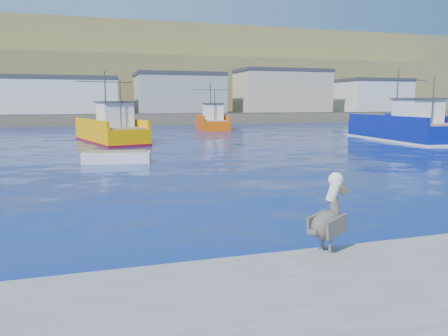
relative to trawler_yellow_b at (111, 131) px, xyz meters
name	(u,v)px	position (x,y,z in m)	size (l,w,h in m)	color
ground	(289,228)	(3.60, -29.25, -1.01)	(260.00, 260.00, 0.00)	navy
dock_bollards	(385,241)	(4.20, -32.65, -0.36)	(36.20, 0.20, 0.30)	#4C4C4C
far_shore	(110,81)	(3.60, 79.95, 7.97)	(200.00, 81.00, 24.00)	brown
trawler_yellow_b	(111,131)	(0.00, 0.00, 0.00)	(6.26, 11.23, 6.43)	#FFA600
trawler_blue	(405,128)	(26.31, -6.19, 0.12)	(6.18, 13.18, 6.72)	navy
boat_orange	(212,121)	(13.49, 15.24, 0.06)	(4.70, 9.32, 6.17)	#D04D06
skiff_mid	(117,158)	(-0.31, -13.84, -0.74)	(4.05, 1.96, 0.84)	silver
skiff_far	(383,128)	(34.07, 7.43, -0.70)	(4.26, 4.22, 0.97)	silver
pelican	(329,218)	(2.94, -32.50, 0.19)	(1.29, 0.85, 1.63)	#595451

